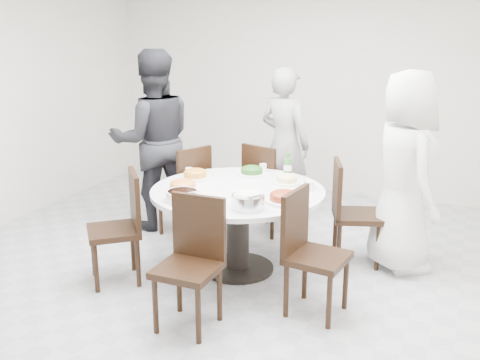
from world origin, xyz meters
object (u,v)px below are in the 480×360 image
at_px(rice_bowl, 248,202).
at_px(beverage_bottle, 288,166).
at_px(diner_right, 404,172).
at_px(chair_s, 187,266).
at_px(chair_ne, 357,213).
at_px(chair_n, 270,188).
at_px(diner_middle, 285,144).
at_px(soup_bowl, 182,196).
at_px(chair_nw, 183,191).
at_px(chair_se, 318,255).
at_px(dining_table, 238,230).
at_px(diner_left, 153,140).
at_px(chair_sw, 113,229).

height_order(rice_bowl, beverage_bottle, beverage_bottle).
bearing_deg(diner_right, chair_s, 111.11).
relative_size(chair_ne, beverage_bottle, 3.90).
xyz_separation_m(chair_n, diner_right, (1.37, -0.38, 0.41)).
distance_m(chair_ne, beverage_bottle, 0.76).
xyz_separation_m(diner_middle, soup_bowl, (-0.21, -1.98, -0.05)).
xyz_separation_m(chair_nw, chair_se, (1.70, -1.06, 0.00)).
distance_m(diner_middle, soup_bowl, 1.99).
height_order(chair_nw, chair_se, same).
xyz_separation_m(chair_ne, chair_se, (-0.08, -1.05, 0.00)).
distance_m(dining_table, chair_n, 1.02).
bearing_deg(chair_n, chair_s, 112.07).
relative_size(chair_n, diner_left, 0.51).
height_order(dining_table, chair_s, chair_s).
relative_size(chair_se, diner_left, 0.51).
bearing_deg(diner_middle, chair_n, 109.21).
distance_m(chair_ne, diner_left, 2.24).
bearing_deg(chair_nw, chair_n, 141.82).
height_order(dining_table, diner_middle, diner_middle).
distance_m(chair_ne, diner_right, 0.56).
height_order(chair_s, beverage_bottle, beverage_bottle).
xyz_separation_m(chair_s, soup_bowl, (-0.34, 0.57, 0.32)).
relative_size(chair_n, chair_nw, 1.00).
height_order(chair_nw, diner_middle, diner_middle).
bearing_deg(chair_se, diner_left, 68.03).
relative_size(chair_n, soup_bowl, 3.53).
distance_m(chair_se, diner_left, 2.46).
xyz_separation_m(rice_bowl, soup_bowl, (-0.56, -0.02, -0.01)).
height_order(chair_ne, rice_bowl, chair_ne).
bearing_deg(chair_nw, dining_table, 78.60).
bearing_deg(diner_right, soup_bowl, 92.68).
bearing_deg(chair_ne, diner_middle, 27.75).
bearing_deg(rice_bowl, chair_nw, 137.84).
bearing_deg(diner_right, dining_table, 83.94).
height_order(chair_n, diner_right, diner_right).
xyz_separation_m(chair_n, chair_se, (0.91, -1.49, 0.00)).
height_order(chair_sw, chair_se, same).
relative_size(chair_n, chair_se, 1.00).
xyz_separation_m(chair_ne, chair_sw, (-1.80, -1.18, 0.00)).
bearing_deg(rice_bowl, diner_middle, 100.25).
bearing_deg(chair_sw, chair_s, 24.87).
xyz_separation_m(dining_table, rice_bowl, (0.27, -0.44, 0.43)).
height_order(dining_table, chair_ne, chair_ne).
xyz_separation_m(soup_bowl, beverage_bottle, (0.58, 0.95, 0.08)).
bearing_deg(soup_bowl, diner_middle, 84.09).
height_order(chair_se, diner_right, diner_right).
relative_size(chair_sw, chair_se, 1.00).
bearing_deg(diner_left, chair_ne, 136.93).
bearing_deg(chair_ne, beverage_bottle, 78.06).
xyz_separation_m(dining_table, diner_right, (1.31, 0.63, 0.51)).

